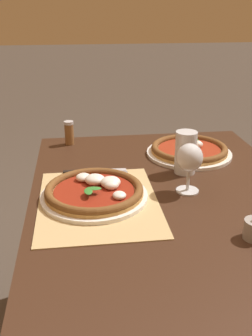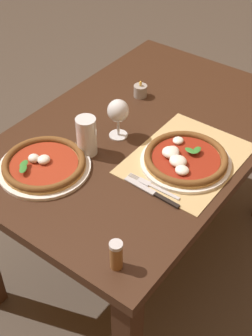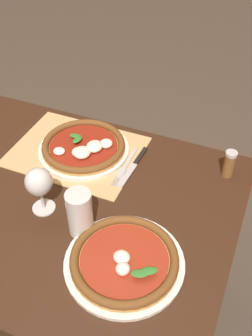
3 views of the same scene
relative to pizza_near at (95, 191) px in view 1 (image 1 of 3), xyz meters
The scene contains 9 objects.
dining_table 0.27m from the pizza_near, 72.82° to the left, with size 1.29×0.84×0.74m.
paper_placemat 0.03m from the pizza_near, 17.72° to the left, with size 0.44×0.34×0.00m, color tan.
pizza_near is the anchor object (origin of this frame).
pizza_far 0.49m from the pizza_near, 129.69° to the left, with size 0.32×0.32×0.05m.
wine_glass 0.30m from the pizza_near, 91.79° to the left, with size 0.08×0.08×0.16m.
pint_glass 0.35m from the pizza_near, 115.92° to the left, with size 0.07×0.07×0.15m.
fork 0.17m from the pizza_near, behind, with size 0.02×0.20×0.00m.
knife 0.19m from the pizza_near, behind, with size 0.03×0.22×0.01m.
pepper_shaker 0.50m from the pizza_near, behind, with size 0.04×0.04×0.10m.
Camera 1 is at (0.97, -0.27, 1.28)m, focal length 42.00 mm.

